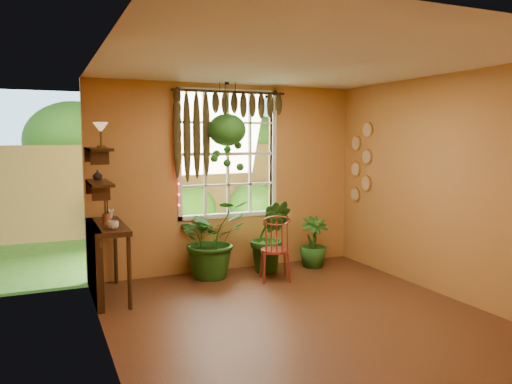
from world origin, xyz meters
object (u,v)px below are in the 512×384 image
Objects in this scene: counter_ledge at (99,253)px; hanging_basket at (227,135)px; windsor_chair at (275,259)px; potted_plant_left at (212,238)px; potted_plant_mid at (270,236)px.

hanging_basket is (1.81, 0.43, 1.43)m from counter_ledge.
windsor_chair is 0.93m from potted_plant_left.
windsor_chair is 0.96× the size of potted_plant_left.
windsor_chair is at bearing -34.74° from potted_plant_left.
potted_plant_mid is (0.85, -0.10, -0.02)m from potted_plant_left.
counter_ledge is at bearing -166.76° from windsor_chair.
potted_plant_left is 1.46m from hanging_basket.
potted_plant_left is (-0.74, 0.51, 0.24)m from windsor_chair.
windsor_chair is at bearing -4.34° from counter_ledge.
windsor_chair is 0.84× the size of hanging_basket.
potted_plant_mid is (0.12, 0.41, 0.22)m from windsor_chair.
hanging_basket reaches higher than potted_plant_mid.
counter_ledge is 1.57m from potted_plant_left.
counter_ledge is 2.29m from windsor_chair.
counter_ledge is 0.96× the size of hanging_basket.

